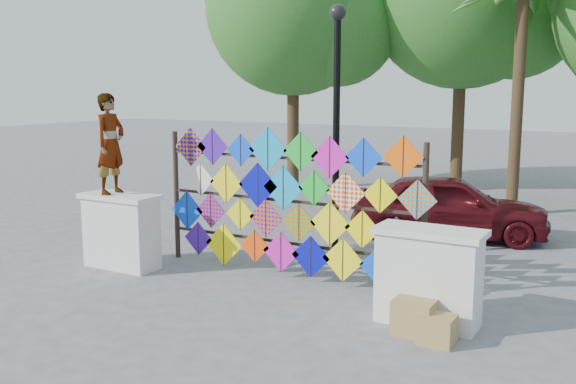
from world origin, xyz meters
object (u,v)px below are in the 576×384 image
object	(u,v)px
sedan	(449,206)
lamppost	(337,110)
vendor_woman	(110,144)
kite_rack	(287,204)

from	to	relation	value
sedan	lamppost	bearing A→B (deg)	135.79
vendor_woman	sedan	xyz separation A→B (m)	(4.43, 4.92, -1.46)
kite_rack	vendor_woman	xyz separation A→B (m)	(-2.92, -0.93, 0.91)
kite_rack	sedan	world-z (taller)	kite_rack
sedan	vendor_woman	bearing A→B (deg)	118.74
vendor_woman	sedan	distance (m)	6.78
lamppost	vendor_woman	bearing A→B (deg)	-145.20
vendor_woman	kite_rack	bearing A→B (deg)	-76.74
kite_rack	vendor_woman	bearing A→B (deg)	-162.35
kite_rack	vendor_woman	world-z (taller)	vendor_woman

